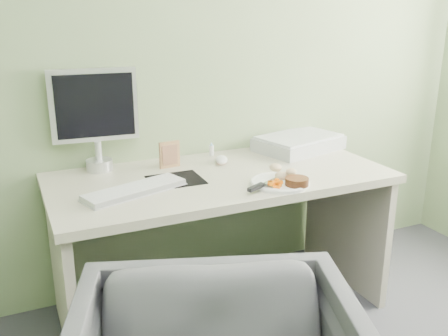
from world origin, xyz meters
name	(u,v)px	position (x,y,z in m)	size (l,w,h in m)	color
wall_back	(190,36)	(0.00, 2.00, 1.35)	(3.50, 3.50, 0.00)	gray
desk	(221,210)	(0.00, 1.62, 0.55)	(1.60, 0.75, 0.73)	beige
plate	(280,183)	(0.18, 1.38, 0.74)	(0.26, 0.26, 0.01)	white
steak	(297,181)	(0.23, 1.31, 0.76)	(0.10, 0.10, 0.03)	black
potato_pile	(283,173)	(0.21, 1.40, 0.77)	(0.11, 0.08, 0.06)	tan
carrot_heap	(275,182)	(0.13, 1.33, 0.76)	(0.06, 0.05, 0.04)	#FE6D05
steak_knife	(262,185)	(0.07, 1.35, 0.76)	(0.24, 0.13, 0.02)	silver
mousepad	(176,180)	(-0.22, 1.63, 0.73)	(0.24, 0.21, 0.00)	black
keyboard	(135,189)	(-0.44, 1.54, 0.75)	(0.45, 0.13, 0.02)	white
computer_mouse	(222,160)	(0.07, 1.78, 0.75)	(0.06, 0.11, 0.04)	white
photo_frame	(170,155)	(-0.19, 1.82, 0.80)	(0.11, 0.01, 0.13)	#A8834E
eyedrop_bottle	(212,149)	(0.09, 1.94, 0.76)	(0.03, 0.03, 0.07)	white
scanner	(299,144)	(0.57, 1.84, 0.77)	(0.46, 0.30, 0.07)	silver
monitor	(95,114)	(-0.51, 1.94, 1.00)	(0.41, 0.13, 0.49)	silver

